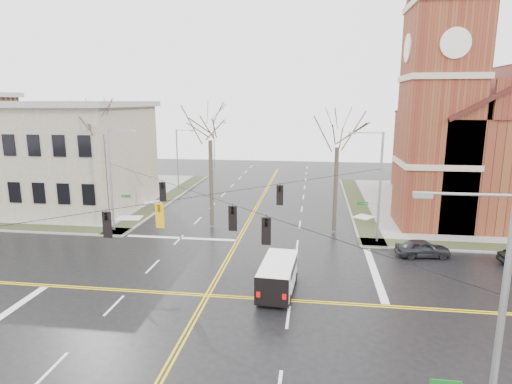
# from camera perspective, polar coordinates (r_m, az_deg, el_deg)

# --- Properties ---
(ground) EXTENTS (120.00, 120.00, 0.00)m
(ground) POSITION_cam_1_polar(r_m,az_deg,el_deg) (26.72, -6.49, -13.53)
(ground) COLOR black
(ground) RESTS_ON ground
(sidewalks) EXTENTS (80.00, 80.00, 0.17)m
(sidewalks) POSITION_cam_1_polar(r_m,az_deg,el_deg) (26.69, -6.50, -13.39)
(sidewalks) COLOR gray
(sidewalks) RESTS_ON ground
(road_markings) EXTENTS (100.00, 100.00, 0.01)m
(road_markings) POSITION_cam_1_polar(r_m,az_deg,el_deg) (26.72, -6.49, -13.52)
(road_markings) COLOR gold
(road_markings) RESTS_ON ground
(church) EXTENTS (24.28, 27.48, 27.50)m
(church) POSITION_cam_1_polar(r_m,az_deg,el_deg) (51.68, 29.11, 7.13)
(church) COLOR maroon
(church) RESTS_ON ground
(civic_building_a) EXTENTS (18.00, 14.00, 11.00)m
(civic_building_a) POSITION_cam_1_polar(r_m,az_deg,el_deg) (52.01, -25.14, 4.27)
(civic_building_a) COLOR gray
(civic_building_a) RESTS_ON ground
(signal_pole_ne) EXTENTS (2.75, 0.22, 9.00)m
(signal_pole_ne) POSITION_cam_1_polar(r_m,az_deg,el_deg) (35.81, 15.94, 1.03)
(signal_pole_ne) COLOR gray
(signal_pole_ne) RESTS_ON ground
(signal_pole_nw) EXTENTS (2.75, 0.22, 9.00)m
(signal_pole_nw) POSITION_cam_1_polar(r_m,az_deg,el_deg) (39.51, -18.61, 1.85)
(signal_pole_nw) COLOR gray
(signal_pole_nw) RESTS_ON ground
(signal_pole_se) EXTENTS (2.75, 0.22, 9.00)m
(signal_pole_se) POSITION_cam_1_polar(r_m,az_deg,el_deg) (14.47, 28.99, -16.47)
(signal_pole_se) COLOR gray
(signal_pole_se) RESTS_ON ground
(span_wires) EXTENTS (23.02, 23.02, 0.03)m
(span_wires) POSITION_cam_1_polar(r_m,az_deg,el_deg) (24.70, -6.83, -0.44)
(span_wires) COLOR black
(span_wires) RESTS_ON ground
(traffic_signals) EXTENTS (8.21, 8.26, 1.30)m
(traffic_signals) POSITION_cam_1_polar(r_m,az_deg,el_deg) (24.24, -7.18, -2.51)
(traffic_signals) COLOR black
(traffic_signals) RESTS_ON ground
(streetlight_north_a) EXTENTS (2.30, 0.20, 8.00)m
(streetlight_north_a) POSITION_cam_1_polar(r_m,az_deg,el_deg) (54.46, -10.30, 4.41)
(streetlight_north_a) COLOR gray
(streetlight_north_a) RESTS_ON ground
(streetlight_north_b) EXTENTS (2.30, 0.20, 8.00)m
(streetlight_north_b) POSITION_cam_1_polar(r_m,az_deg,el_deg) (73.61, -5.50, 6.49)
(streetlight_north_b) COLOR gray
(streetlight_north_b) RESTS_ON ground
(cargo_van) EXTENTS (2.27, 5.17, 1.92)m
(cargo_van) POSITION_cam_1_polar(r_m,az_deg,el_deg) (26.77, 3.01, -10.76)
(cargo_van) COLOR white
(cargo_van) RESTS_ON ground
(parked_car_a) EXTENTS (4.11, 2.05, 1.34)m
(parked_car_a) POSITION_cam_1_polar(r_m,az_deg,el_deg) (34.72, 21.33, -6.99)
(parked_car_a) COLOR black
(parked_car_a) RESTS_ON ground
(tree_nw_far) EXTENTS (4.00, 4.00, 12.49)m
(tree_nw_far) POSITION_cam_1_polar(r_m,az_deg,el_deg) (41.87, -19.89, 7.93)
(tree_nw_far) COLOR #3C2F26
(tree_nw_far) RESTS_ON ground
(tree_nw_near) EXTENTS (4.00, 4.00, 11.84)m
(tree_nw_near) POSITION_cam_1_polar(r_m,az_deg,el_deg) (38.75, -6.13, 7.61)
(tree_nw_near) COLOR #3C2F26
(tree_nw_near) RESTS_ON ground
(tree_ne) EXTENTS (4.00, 4.00, 11.17)m
(tree_ne) POSITION_cam_1_polar(r_m,az_deg,el_deg) (37.55, 10.79, 6.61)
(tree_ne) COLOR #3C2F26
(tree_ne) RESTS_ON ground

